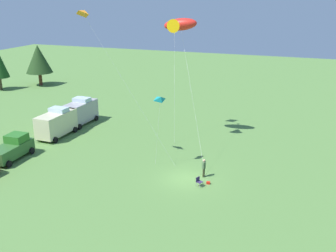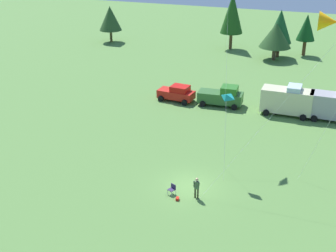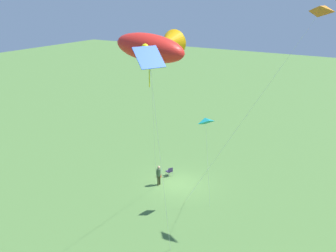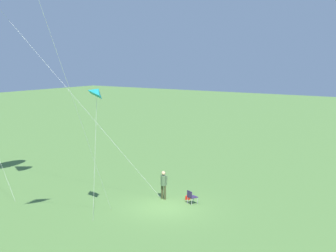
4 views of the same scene
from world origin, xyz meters
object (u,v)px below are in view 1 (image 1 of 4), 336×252
object	(u,v)px
kite_delta_teal	(161,99)
van_motorhome_grey	(80,112)
backpack_on_grass	(208,183)
folding_chair	(199,181)
kite_delta_orange	(85,13)
person_kite_flyer	(204,167)
kite_large_fish	(179,25)
truck_green_flatbed	(12,148)
van_camper_beige	(57,123)
kite_diamond_blue	(175,26)

from	to	relation	value
kite_delta_teal	van_motorhome_grey	bearing A→B (deg)	59.38
backpack_on_grass	van_motorhome_grey	bearing A→B (deg)	61.42
folding_chair	kite_delta_orange	size ratio (longest dim) A/B	0.06
van_motorhome_grey	person_kite_flyer	bearing A→B (deg)	-114.91
kite_large_fish	truck_green_flatbed	bearing A→B (deg)	129.89
van_motorhome_grey	kite_delta_teal	xyz separation A→B (m)	(-8.67, -14.66, 5.12)
person_kite_flyer	kite_delta_orange	bearing A→B (deg)	-170.88
backpack_on_grass	kite_large_fish	size ratio (longest dim) A/B	0.02
van_camper_beige	truck_green_flatbed	bearing A→B (deg)	179.08
folding_chair	van_camper_beige	distance (m)	20.41
van_motorhome_grey	kite_large_fish	distance (m)	17.70
truck_green_flatbed	kite_large_fish	bearing A→B (deg)	-52.74
van_motorhome_grey	kite_diamond_blue	world-z (taller)	kite_diamond_blue
person_kite_flyer	van_camper_beige	xyz separation A→B (m)	(4.60, 19.22, 0.62)
person_kite_flyer	kite_large_fish	bearing A→B (deg)	127.84
truck_green_flatbed	kite_delta_teal	world-z (taller)	kite_delta_teal
van_camper_beige	backpack_on_grass	bearing A→B (deg)	-105.15
kite_large_fish	kite_delta_teal	distance (m)	10.18
van_motorhome_grey	kite_delta_teal	size ratio (longest dim) A/B	0.77
van_camper_beige	kite_diamond_blue	world-z (taller)	kite_diamond_blue
backpack_on_grass	kite_delta_orange	world-z (taller)	kite_delta_orange
van_camper_beige	kite_large_fish	world-z (taller)	kite_large_fish
kite_large_fish	folding_chair	bearing A→B (deg)	-152.57
truck_green_flatbed	van_camper_beige	bearing A→B (deg)	-4.77
person_kite_flyer	kite_large_fish	distance (m)	15.92
truck_green_flatbed	kite_delta_teal	distance (m)	16.36
truck_green_flatbed	kite_delta_teal	xyz separation A→B (m)	(3.58, -14.92, 5.66)
kite_large_fish	van_motorhome_grey	bearing A→B (deg)	87.36
folding_chair	van_camper_beige	bearing A→B (deg)	-174.19
backpack_on_grass	kite_delta_teal	world-z (taller)	kite_delta_teal
truck_green_flatbed	kite_delta_teal	size ratio (longest dim) A/B	0.72
truck_green_flatbed	van_camper_beige	xyz separation A→B (m)	(7.23, -0.27, 0.54)
folding_chair	van_motorhome_grey	xyz separation A→B (m)	(11.54, 19.31, 1.16)
backpack_on_grass	truck_green_flatbed	bearing A→B (deg)	93.84
kite_large_fish	kite_delta_orange	world-z (taller)	kite_delta_orange
van_camper_beige	person_kite_flyer	bearing A→B (deg)	-102.24
kite_diamond_blue	backpack_on_grass	bearing A→B (deg)	-148.79
backpack_on_grass	van_motorhome_grey	size ratio (longest dim) A/B	0.06
backpack_on_grass	kite_delta_teal	size ratio (longest dim) A/B	0.05
kite_diamond_blue	kite_delta_orange	world-z (taller)	kite_delta_orange
backpack_on_grass	kite_delta_teal	bearing A→B (deg)	67.42
folding_chair	kite_delta_teal	world-z (taller)	kite_delta_teal
van_camper_beige	kite_delta_orange	world-z (taller)	kite_delta_orange
kite_delta_orange	kite_delta_teal	size ratio (longest dim) A/B	2.09
van_camper_beige	kite_diamond_blue	size ratio (longest dim) A/B	0.41
folding_chair	kite_diamond_blue	xyz separation A→B (m)	(13.43, 7.06, 12.05)
truck_green_flatbed	folding_chair	bearing A→B (deg)	-90.56
backpack_on_grass	van_camper_beige	xyz separation A→B (m)	(5.87, 19.99, 1.53)
kite_large_fish	kite_delta_orange	size ratio (longest dim) A/B	0.93
folding_chair	kite_large_fish	size ratio (longest dim) A/B	0.06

